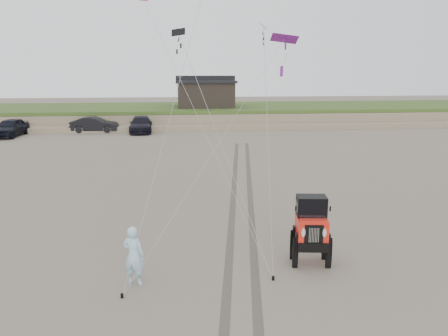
{
  "coord_description": "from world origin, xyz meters",
  "views": [
    {
      "loc": [
        -0.76,
        -11.37,
        5.93
      ],
      "look_at": [
        0.67,
        3.0,
        2.6
      ],
      "focal_mm": 35.0,
      "sensor_mm": 36.0,
      "label": 1
    }
  ],
  "objects_px": {
    "cabin": "(205,93)",
    "man": "(134,255)",
    "truck_c": "(141,124)",
    "jeep": "(311,238)",
    "truck_a": "(10,127)",
    "truck_b": "(95,124)"
  },
  "relations": [
    {
      "from": "jeep",
      "to": "truck_b",
      "type": "bearing_deg",
      "value": 119.26
    },
    {
      "from": "jeep",
      "to": "cabin",
      "type": "bearing_deg",
      "value": 99.08
    },
    {
      "from": "truck_a",
      "to": "truck_b",
      "type": "height_order",
      "value": "truck_a"
    },
    {
      "from": "truck_c",
      "to": "jeep",
      "type": "distance_m",
      "value": 30.17
    },
    {
      "from": "truck_c",
      "to": "truck_a",
      "type": "bearing_deg",
      "value": -174.85
    },
    {
      "from": "truck_b",
      "to": "man",
      "type": "relative_size",
      "value": 2.56
    },
    {
      "from": "truck_a",
      "to": "truck_b",
      "type": "relative_size",
      "value": 1.06
    },
    {
      "from": "cabin",
      "to": "truck_a",
      "type": "bearing_deg",
      "value": -154.34
    },
    {
      "from": "truck_a",
      "to": "truck_c",
      "type": "bearing_deg",
      "value": 12.52
    },
    {
      "from": "cabin",
      "to": "truck_c",
      "type": "bearing_deg",
      "value": -132.88
    },
    {
      "from": "truck_b",
      "to": "man",
      "type": "bearing_deg",
      "value": -166.18
    },
    {
      "from": "truck_a",
      "to": "jeep",
      "type": "distance_m",
      "value": 33.48
    },
    {
      "from": "jeep",
      "to": "truck_c",
      "type": "bearing_deg",
      "value": 111.92
    },
    {
      "from": "cabin",
      "to": "man",
      "type": "relative_size",
      "value": 3.76
    },
    {
      "from": "cabin",
      "to": "man",
      "type": "height_order",
      "value": "cabin"
    },
    {
      "from": "truck_a",
      "to": "truck_c",
      "type": "height_order",
      "value": "truck_a"
    },
    {
      "from": "truck_b",
      "to": "truck_a",
      "type": "bearing_deg",
      "value": 107.25
    },
    {
      "from": "cabin",
      "to": "truck_c",
      "type": "xyz_separation_m",
      "value": [
        -6.49,
        -6.99,
        -2.52
      ]
    },
    {
      "from": "man",
      "to": "truck_c",
      "type": "bearing_deg",
      "value": -65.02
    },
    {
      "from": "man",
      "to": "truck_a",
      "type": "bearing_deg",
      "value": -43.97
    },
    {
      "from": "truck_a",
      "to": "jeep",
      "type": "height_order",
      "value": "jeep"
    },
    {
      "from": "cabin",
      "to": "truck_c",
      "type": "distance_m",
      "value": 9.86
    }
  ]
}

